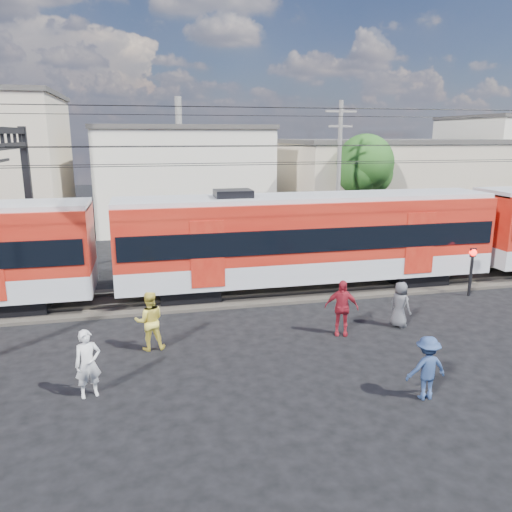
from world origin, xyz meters
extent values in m
plane|color=black|center=(0.00, 0.00, 0.00)|extent=(120.00, 120.00, 0.00)
cube|color=#2D2823|center=(0.00, 8.00, 0.06)|extent=(70.00, 3.40, 0.12)
cube|color=#59544C|center=(0.00, 7.25, 0.18)|extent=(70.00, 0.12, 0.12)
cube|color=#59544C|center=(0.00, 8.75, 0.18)|extent=(70.00, 0.12, 0.12)
cube|color=black|center=(-9.87, 8.00, 0.35)|extent=(2.40, 2.20, 0.70)
cube|color=black|center=(-3.31, 8.00, 0.35)|extent=(2.40, 2.20, 0.70)
cube|color=black|center=(6.93, 8.00, 0.35)|extent=(2.40, 2.20, 0.70)
cube|color=#AAADB3|center=(1.81, 8.00, 1.15)|extent=(16.00, 3.00, 0.90)
cube|color=#9B160E|center=(1.81, 8.00, 2.80)|extent=(16.00, 3.00, 2.40)
cube|color=black|center=(1.81, 8.00, 2.55)|extent=(15.68, 3.08, 0.95)
cube|color=#AAADB3|center=(1.81, 8.00, 4.05)|extent=(16.00, 2.60, 0.25)
cube|color=black|center=(-10.00, 12.50, 3.50)|extent=(0.30, 0.30, 7.00)
cylinder|color=black|center=(0.00, 7.30, 5.50)|extent=(70.00, 0.03, 0.03)
cylinder|color=black|center=(0.00, 8.70, 5.50)|extent=(70.00, 0.03, 0.03)
cylinder|color=black|center=(0.00, 7.30, 6.20)|extent=(70.00, 0.03, 0.03)
cylinder|color=black|center=(0.00, 8.70, 6.20)|extent=(70.00, 0.03, 0.03)
cylinder|color=black|center=(0.00, 4.50, 7.50)|extent=(70.00, 0.03, 0.03)
cylinder|color=black|center=(0.00, 11.50, 7.50)|extent=(70.00, 0.03, 0.03)
cube|color=beige|center=(-2.00, 27.00, 3.50)|extent=(12.00, 12.00, 7.00)
cube|color=#3F3D3A|center=(-2.00, 27.00, 7.15)|extent=(12.24, 12.24, 0.30)
cube|color=#BDAA91|center=(14.00, 24.00, 3.00)|extent=(16.00, 10.00, 6.00)
cube|color=#3F3D3A|center=(14.00, 24.00, 6.15)|extent=(16.32, 10.20, 0.30)
cube|color=beige|center=(28.00, 28.00, 4.00)|extent=(10.00, 10.00, 8.00)
cylinder|color=slate|center=(6.00, 15.00, 4.25)|extent=(0.24, 0.24, 8.50)
cube|color=slate|center=(6.00, 15.00, 7.90)|extent=(1.80, 0.12, 0.12)
cube|color=slate|center=(6.00, 15.00, 7.10)|extent=(1.40, 0.12, 0.12)
cylinder|color=#382619|center=(9.00, 18.00, 1.96)|extent=(0.36, 0.36, 3.92)
sphere|color=#264E16|center=(9.00, 18.00, 4.90)|extent=(3.64, 3.64, 3.64)
sphere|color=#264E16|center=(9.60, 18.30, 4.20)|extent=(2.80, 2.80, 2.80)
imported|color=silver|center=(-6.59, 0.58, 0.91)|extent=(0.76, 0.60, 1.81)
imported|color=#DBC844|center=(-4.98, 3.22, 0.95)|extent=(0.94, 0.75, 1.90)
imported|color=navy|center=(1.86, -1.48, 0.84)|extent=(1.10, 0.65, 1.69)
imported|color=maroon|center=(1.37, 2.98, 0.96)|extent=(1.22, 0.84, 1.92)
imported|color=#46474B|center=(3.67, 3.20, 0.82)|extent=(0.82, 0.95, 1.64)
cylinder|color=black|center=(8.29, 5.72, 0.97)|extent=(0.13, 0.13, 1.93)
sphere|color=#FF140C|center=(8.29, 5.72, 1.88)|extent=(0.30, 0.30, 0.30)
cube|color=black|center=(8.29, 5.72, 1.88)|extent=(0.27, 0.06, 0.38)
camera|label=1|loc=(-5.01, -11.89, 6.63)|focal=35.00mm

